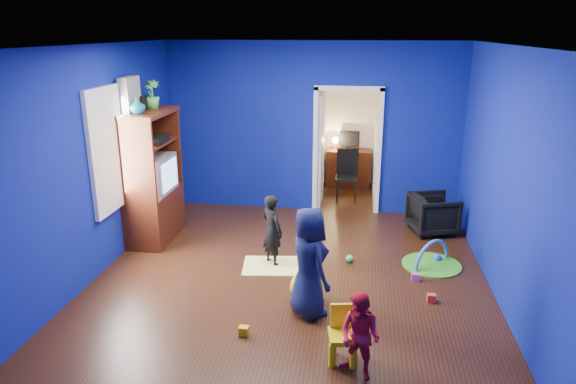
# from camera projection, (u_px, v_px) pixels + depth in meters

# --- Properties ---
(floor) EXTENTS (5.00, 5.50, 0.01)m
(floor) POSITION_uv_depth(u_px,v_px,m) (290.00, 279.00, 6.59)
(floor) COLOR black
(floor) RESTS_ON ground
(ceiling) EXTENTS (5.00, 5.50, 0.01)m
(ceiling) POSITION_uv_depth(u_px,v_px,m) (290.00, 45.00, 5.71)
(ceiling) COLOR white
(ceiling) RESTS_ON wall_back
(wall_back) EXTENTS (5.00, 0.02, 2.90)m
(wall_back) POSITION_uv_depth(u_px,v_px,m) (312.00, 129.00, 8.75)
(wall_back) COLOR navy
(wall_back) RESTS_ON floor
(wall_front) EXTENTS (5.00, 0.02, 2.90)m
(wall_front) POSITION_uv_depth(u_px,v_px,m) (236.00, 274.00, 3.56)
(wall_front) COLOR navy
(wall_front) RESTS_ON floor
(wall_left) EXTENTS (0.02, 5.50, 2.90)m
(wall_left) POSITION_uv_depth(u_px,v_px,m) (95.00, 163.00, 6.49)
(wall_left) COLOR navy
(wall_left) RESTS_ON floor
(wall_right) EXTENTS (0.02, 5.50, 2.90)m
(wall_right) POSITION_uv_depth(u_px,v_px,m) (508.00, 179.00, 5.82)
(wall_right) COLOR navy
(wall_right) RESTS_ON floor
(alcove) EXTENTS (1.00, 1.75, 2.50)m
(alcove) POSITION_uv_depth(u_px,v_px,m) (349.00, 131.00, 9.55)
(alcove) COLOR silver
(alcove) RESTS_ON floor
(armchair) EXTENTS (0.83, 0.82, 0.61)m
(armchair) POSITION_uv_depth(u_px,v_px,m) (433.00, 214.00, 8.04)
(armchair) COLOR black
(armchair) RESTS_ON floor
(child_black) EXTENTS (0.43, 0.42, 1.00)m
(child_black) POSITION_uv_depth(u_px,v_px,m) (272.00, 230.00, 6.87)
(child_black) COLOR black
(child_black) RESTS_ON floor
(child_navy) EXTENTS (0.68, 0.74, 1.26)m
(child_navy) POSITION_uv_depth(u_px,v_px,m) (309.00, 262.00, 5.62)
(child_navy) COLOR #0E1634
(child_navy) RESTS_ON floor
(toddler_red) EXTENTS (0.51, 0.48, 0.84)m
(toddler_red) POSITION_uv_depth(u_px,v_px,m) (360.00, 336.00, 4.65)
(toddler_red) COLOR red
(toddler_red) RESTS_ON floor
(vase) EXTENTS (0.27, 0.27, 0.22)m
(vase) POSITION_uv_depth(u_px,v_px,m) (137.00, 106.00, 7.00)
(vase) COLOR #0B4B5D
(vase) RESTS_ON tv_armoire
(potted_plant) EXTENTS (0.24, 0.24, 0.41)m
(potted_plant) POSITION_uv_depth(u_px,v_px,m) (152.00, 94.00, 7.46)
(potted_plant) COLOR green
(potted_plant) RESTS_ON tv_armoire
(tv_armoire) EXTENTS (0.58, 1.14, 1.96)m
(tv_armoire) POSITION_uv_depth(u_px,v_px,m) (152.00, 177.00, 7.61)
(tv_armoire) COLOR #3B1509
(tv_armoire) RESTS_ON floor
(crt_tv) EXTENTS (0.46, 0.70, 0.54)m
(crt_tv) POSITION_uv_depth(u_px,v_px,m) (155.00, 174.00, 7.59)
(crt_tv) COLOR silver
(crt_tv) RESTS_ON tv_armoire
(yellow_blanket) EXTENTS (0.82, 0.69, 0.03)m
(yellow_blanket) POSITION_uv_depth(u_px,v_px,m) (271.00, 266.00, 6.93)
(yellow_blanket) COLOR #F2E07A
(yellow_blanket) RESTS_ON floor
(hopper_ball) EXTENTS (0.39, 0.39, 0.39)m
(hopper_ball) POSITION_uv_depth(u_px,v_px,m) (306.00, 287.00, 6.00)
(hopper_ball) COLOR yellow
(hopper_ball) RESTS_ON floor
(kid_chair) EXTENTS (0.32, 0.32, 0.50)m
(kid_chair) POSITION_uv_depth(u_px,v_px,m) (344.00, 338.00, 4.91)
(kid_chair) COLOR yellow
(kid_chair) RESTS_ON floor
(play_mat) EXTENTS (0.79, 0.79, 0.02)m
(play_mat) POSITION_uv_depth(u_px,v_px,m) (431.00, 265.00, 6.98)
(play_mat) COLOR green
(play_mat) RESTS_ON floor
(toy_arch) EXTENTS (0.54, 0.55, 0.72)m
(toy_arch) POSITION_uv_depth(u_px,v_px,m) (432.00, 264.00, 6.98)
(toy_arch) COLOR #3F8CD8
(toy_arch) RESTS_ON floor
(window_left) EXTENTS (0.03, 0.95, 1.55)m
(window_left) POSITION_uv_depth(u_px,v_px,m) (108.00, 150.00, 6.79)
(window_left) COLOR white
(window_left) RESTS_ON wall_left
(curtain) EXTENTS (0.14, 0.42, 2.40)m
(curtain) POSITION_uv_depth(u_px,v_px,m) (136.00, 162.00, 7.38)
(curtain) COLOR slate
(curtain) RESTS_ON floor
(doorway) EXTENTS (1.16, 0.10, 2.10)m
(doorway) POSITION_uv_depth(u_px,v_px,m) (347.00, 153.00, 8.79)
(doorway) COLOR white
(doorway) RESTS_ON floor
(study_desk) EXTENTS (0.88, 0.44, 0.75)m
(study_desk) POSITION_uv_depth(u_px,v_px,m) (348.00, 168.00, 10.42)
(study_desk) COLOR #3D140A
(study_desk) RESTS_ON floor
(desk_monitor) EXTENTS (0.40, 0.05, 0.32)m
(desk_monitor) POSITION_uv_depth(u_px,v_px,m) (349.00, 139.00, 10.35)
(desk_monitor) COLOR black
(desk_monitor) RESTS_ON study_desk
(desk_lamp) EXTENTS (0.14, 0.14, 0.14)m
(desk_lamp) POSITION_uv_depth(u_px,v_px,m) (335.00, 140.00, 10.34)
(desk_lamp) COLOR #FFD88C
(desk_lamp) RESTS_ON study_desk
(folding_chair) EXTENTS (0.40, 0.40, 0.92)m
(folding_chair) POSITION_uv_depth(u_px,v_px,m) (347.00, 177.00, 9.48)
(folding_chair) COLOR black
(folding_chair) RESTS_ON floor
(book_shelf) EXTENTS (0.88, 0.24, 0.04)m
(book_shelf) POSITION_uv_depth(u_px,v_px,m) (351.00, 85.00, 10.02)
(book_shelf) COLOR white
(book_shelf) RESTS_ON study_desk
(toy_0) EXTENTS (0.10, 0.08, 0.10)m
(toy_0) POSITION_uv_depth(u_px,v_px,m) (431.00, 298.00, 6.04)
(toy_0) COLOR red
(toy_0) RESTS_ON floor
(toy_1) EXTENTS (0.11, 0.11, 0.11)m
(toy_1) POSITION_uv_depth(u_px,v_px,m) (437.00, 257.00, 7.11)
(toy_1) COLOR blue
(toy_1) RESTS_ON floor
(toy_2) EXTENTS (0.10, 0.08, 0.10)m
(toy_2) POSITION_uv_depth(u_px,v_px,m) (244.00, 331.00, 5.38)
(toy_2) COLOR #DDA80B
(toy_2) RESTS_ON floor
(toy_3) EXTENTS (0.11, 0.11, 0.11)m
(toy_3) POSITION_uv_depth(u_px,v_px,m) (350.00, 258.00, 7.07)
(toy_3) COLOR green
(toy_3) RESTS_ON floor
(toy_4) EXTENTS (0.10, 0.08, 0.10)m
(toy_4) POSITION_uv_depth(u_px,v_px,m) (416.00, 277.00, 6.54)
(toy_4) COLOR #BA4594
(toy_4) RESTS_ON floor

